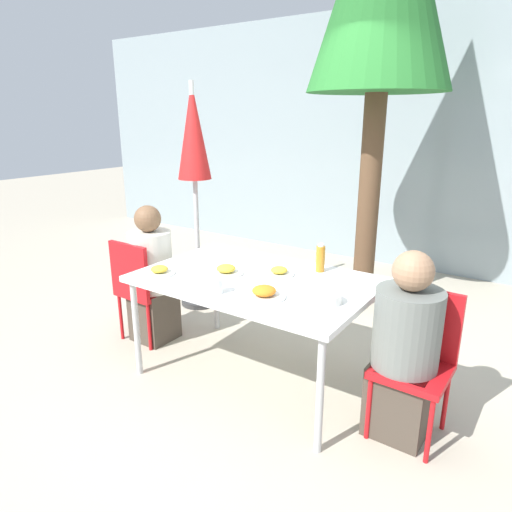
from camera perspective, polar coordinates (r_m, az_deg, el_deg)
The scene contains 15 objects.
ground_plane at distance 3.41m, azimuth -0.00°, elevation -14.69°, with size 24.00×24.00×0.00m, color #B2A893.
building_facade at distance 5.84m, azimuth 18.47°, elevation 13.35°, with size 10.00×0.20×3.00m.
dining_table at distance 3.10m, azimuth -0.00°, elevation -3.54°, with size 1.56×1.02×0.76m.
chair_left at distance 3.80m, azimuth -14.25°, elevation -3.40°, with size 0.40×0.40×0.86m.
person_left at distance 3.81m, azimuth -12.88°, elevation -2.76°, with size 0.34×0.34×1.14m.
chair_right at distance 2.83m, azimuth 19.52°, elevation -11.27°, with size 0.41×0.41×0.86m.
person_right at distance 2.77m, azimuth 18.07°, elevation -11.38°, with size 0.37×0.37×1.12m.
closed_umbrella at distance 4.28m, azimuth -7.78°, elevation 13.30°, with size 0.36×0.36×2.10m.
plate_0 at distance 3.15m, azimuth -3.76°, elevation -1.82°, with size 0.24×0.24×0.07m.
plate_1 at distance 3.12m, azimuth 2.90°, elevation -2.02°, with size 0.21×0.21×0.06m.
plate_2 at distance 2.74m, azimuth 1.02°, elevation -4.66°, with size 0.26×0.26×0.07m.
plate_3 at distance 3.21m, azimuth -11.98°, elevation -1.84°, with size 0.21×0.21×0.06m.
bottle at distance 3.20m, azimuth 8.06°, elevation -0.28°, with size 0.06×0.06×0.20m.
drinking_cup at distance 2.81m, azimuth -5.01°, elevation -3.69°, with size 0.08×0.08×0.10m.
salad_bowl at distance 2.70m, azimuth 8.53°, elevation -5.17°, with size 0.20×0.20×0.06m.
Camera 1 is at (1.63, -2.40, 1.80)m, focal length 32.00 mm.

